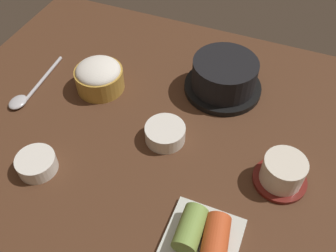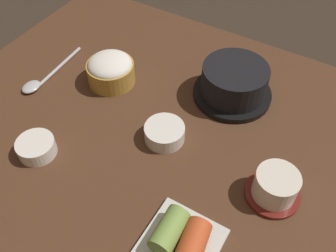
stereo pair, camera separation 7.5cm
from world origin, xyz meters
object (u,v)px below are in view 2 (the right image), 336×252
at_px(stone_pot, 234,83).
at_px(banchan_cup_center, 165,133).
at_px(kimchi_plate, 181,239).
at_px(side_bowl_near, 36,147).
at_px(rice_bowl, 111,70).
at_px(tea_cup_with_saucer, 275,187).
at_px(spoon, 41,80).

bearing_deg(stone_pot, banchan_cup_center, -109.76).
bearing_deg(kimchi_plate, side_bowl_near, 176.23).
height_order(rice_bowl, tea_cup_with_saucer, rice_bowl).
xyz_separation_m(stone_pot, banchan_cup_center, (-0.07, -0.19, -0.02)).
bearing_deg(banchan_cup_center, stone_pot, 70.24).
relative_size(stone_pot, banchan_cup_center, 2.14).
relative_size(side_bowl_near, spoon, 0.38).
distance_m(banchan_cup_center, kimchi_plate, 0.23).
relative_size(stone_pot, rice_bowl, 1.61).
bearing_deg(side_bowl_near, banchan_cup_center, 38.82).
relative_size(rice_bowl, tea_cup_with_saucer, 1.09).
distance_m(banchan_cup_center, side_bowl_near, 0.25).
xyz_separation_m(stone_pot, kimchi_plate, (0.07, -0.37, -0.02)).
height_order(stone_pot, side_bowl_near, stone_pot).
bearing_deg(stone_pot, spoon, -155.24).
bearing_deg(kimchi_plate, rice_bowl, 141.46).
height_order(tea_cup_with_saucer, kimchi_plate, tea_cup_with_saucer).
bearing_deg(spoon, kimchi_plate, -20.62).
xyz_separation_m(side_bowl_near, spoon, (-0.14, 0.16, -0.01)).
relative_size(tea_cup_with_saucer, side_bowl_near, 1.33).
height_order(kimchi_plate, side_bowl_near, kimchi_plate).
height_order(banchan_cup_center, spoon, banchan_cup_center).
relative_size(rice_bowl, side_bowl_near, 1.45).
bearing_deg(kimchi_plate, spoon, 159.38).
relative_size(tea_cup_with_saucer, banchan_cup_center, 1.22).
bearing_deg(side_bowl_near, stone_pot, 52.50).
relative_size(banchan_cup_center, kimchi_plate, 0.67).
xyz_separation_m(tea_cup_with_saucer, side_bowl_near, (-0.44, -0.14, -0.01)).
distance_m(stone_pot, tea_cup_with_saucer, 0.26).
distance_m(tea_cup_with_saucer, kimchi_plate, 0.19).
xyz_separation_m(stone_pot, spoon, (-0.41, -0.19, -0.03)).
xyz_separation_m(banchan_cup_center, side_bowl_near, (-0.20, -0.16, -0.00)).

